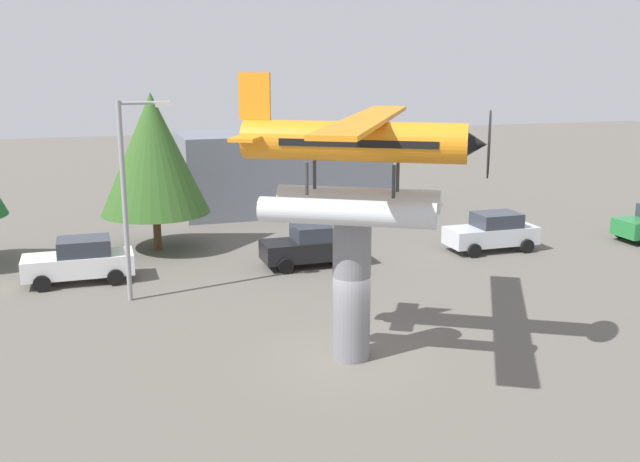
{
  "coord_description": "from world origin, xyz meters",
  "views": [
    {
      "loc": [
        -6.92,
        -18.7,
        8.5
      ],
      "look_at": [
        0.0,
        3.0,
        3.16
      ],
      "focal_mm": 40.61,
      "sensor_mm": 36.0,
      "label": 1
    }
  ],
  "objects_px": {
    "display_pedestal": "(352,289)",
    "streetlight_primary": "(130,186)",
    "car_near_white": "(80,260)",
    "tree_east": "(153,154)",
    "car_mid_black": "(313,245)",
    "floatplane_monument": "(358,159)",
    "storefront_building": "(282,171)",
    "car_far_silver": "(492,232)"
  },
  "relations": [
    {
      "from": "car_mid_black",
      "to": "streetlight_primary",
      "type": "relative_size",
      "value": 0.58
    },
    {
      "from": "car_near_white",
      "to": "tree_east",
      "type": "height_order",
      "value": "tree_east"
    },
    {
      "from": "tree_east",
      "to": "streetlight_primary",
      "type": "bearing_deg",
      "value": -101.48
    },
    {
      "from": "car_near_white",
      "to": "car_far_silver",
      "type": "xyz_separation_m",
      "value": [
        18.07,
        -0.6,
        0.0
      ]
    },
    {
      "from": "streetlight_primary",
      "to": "storefront_building",
      "type": "distance_m",
      "value": 17.46
    },
    {
      "from": "streetlight_primary",
      "to": "car_mid_black",
      "type": "bearing_deg",
      "value": 17.88
    },
    {
      "from": "floatplane_monument",
      "to": "streetlight_primary",
      "type": "distance_m",
      "value": 9.58
    },
    {
      "from": "car_far_silver",
      "to": "car_near_white",
      "type": "bearing_deg",
      "value": -1.91
    },
    {
      "from": "display_pedestal",
      "to": "car_mid_black",
      "type": "bearing_deg",
      "value": 79.39
    },
    {
      "from": "display_pedestal",
      "to": "storefront_building",
      "type": "distance_m",
      "value": 22.31
    },
    {
      "from": "floatplane_monument",
      "to": "display_pedestal",
      "type": "bearing_deg",
      "value": 180.0
    },
    {
      "from": "streetlight_primary",
      "to": "tree_east",
      "type": "bearing_deg",
      "value": 78.52
    },
    {
      "from": "car_mid_black",
      "to": "streetlight_primary",
      "type": "height_order",
      "value": "streetlight_primary"
    },
    {
      "from": "tree_east",
      "to": "car_mid_black",
      "type": "bearing_deg",
      "value": -38.21
    },
    {
      "from": "tree_east",
      "to": "floatplane_monument",
      "type": "bearing_deg",
      "value": -73.55
    },
    {
      "from": "car_mid_black",
      "to": "car_near_white",
      "type": "bearing_deg",
      "value": -3.02
    },
    {
      "from": "display_pedestal",
      "to": "car_mid_black",
      "type": "relative_size",
      "value": 1.0
    },
    {
      "from": "car_mid_black",
      "to": "storefront_building",
      "type": "relative_size",
      "value": 0.36
    },
    {
      "from": "display_pedestal",
      "to": "car_far_silver",
      "type": "xyz_separation_m",
      "value": [
        10.47,
        9.71,
        -1.23
      ]
    },
    {
      "from": "car_far_silver",
      "to": "streetlight_primary",
      "type": "height_order",
      "value": "streetlight_primary"
    },
    {
      "from": "storefront_building",
      "to": "streetlight_primary",
      "type": "bearing_deg",
      "value": -122.7
    },
    {
      "from": "display_pedestal",
      "to": "tree_east",
      "type": "height_order",
      "value": "tree_east"
    },
    {
      "from": "floatplane_monument",
      "to": "streetlight_primary",
      "type": "bearing_deg",
      "value": 157.57
    },
    {
      "from": "display_pedestal",
      "to": "car_far_silver",
      "type": "height_order",
      "value": "display_pedestal"
    },
    {
      "from": "display_pedestal",
      "to": "car_near_white",
      "type": "xyz_separation_m",
      "value": [
        -7.6,
        10.32,
        -1.23
      ]
    },
    {
      "from": "car_mid_black",
      "to": "tree_east",
      "type": "height_order",
      "value": "tree_east"
    },
    {
      "from": "streetlight_primary",
      "to": "tree_east",
      "type": "relative_size",
      "value": 1.0
    },
    {
      "from": "car_near_white",
      "to": "car_mid_black",
      "type": "xyz_separation_m",
      "value": [
        9.44,
        -0.5,
        0.0
      ]
    },
    {
      "from": "car_mid_black",
      "to": "storefront_building",
      "type": "xyz_separation_m",
      "value": [
        1.86,
        12.18,
        1.4
      ]
    },
    {
      "from": "display_pedestal",
      "to": "streetlight_primary",
      "type": "relative_size",
      "value": 0.58
    },
    {
      "from": "floatplane_monument",
      "to": "car_mid_black",
      "type": "distance_m",
      "value": 11.21
    },
    {
      "from": "car_far_silver",
      "to": "car_mid_black",
      "type": "bearing_deg",
      "value": -0.69
    },
    {
      "from": "car_far_silver",
      "to": "tree_east",
      "type": "bearing_deg",
      "value": -18.34
    },
    {
      "from": "streetlight_primary",
      "to": "tree_east",
      "type": "distance_m",
      "value": 7.34
    },
    {
      "from": "storefront_building",
      "to": "car_far_silver",
      "type": "bearing_deg",
      "value": -61.15
    },
    {
      "from": "tree_east",
      "to": "car_near_white",
      "type": "bearing_deg",
      "value": -128.45
    },
    {
      "from": "floatplane_monument",
      "to": "storefront_building",
      "type": "distance_m",
      "value": 22.64
    },
    {
      "from": "car_mid_black",
      "to": "floatplane_monument",
      "type": "bearing_deg",
      "value": 80.09
    },
    {
      "from": "floatplane_monument",
      "to": "car_far_silver",
      "type": "bearing_deg",
      "value": 73.12
    },
    {
      "from": "display_pedestal",
      "to": "storefront_building",
      "type": "height_order",
      "value": "storefront_building"
    },
    {
      "from": "car_near_white",
      "to": "streetlight_primary",
      "type": "relative_size",
      "value": 0.58
    },
    {
      "from": "display_pedestal",
      "to": "floatplane_monument",
      "type": "bearing_deg",
      "value": -29.77
    }
  ]
}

